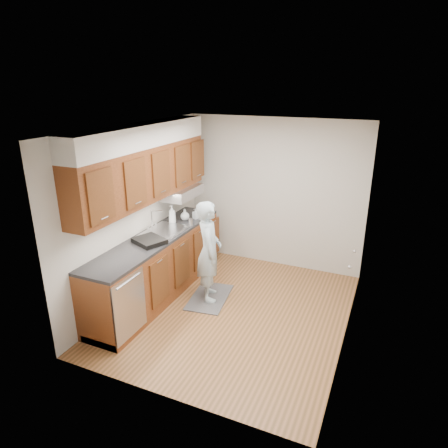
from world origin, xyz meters
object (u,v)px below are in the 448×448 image
(soap_bottle_c, at_px, (185,214))
(steel_can, at_px, (191,222))
(soap_bottle_a, at_px, (172,214))
(person, at_px, (209,245))
(dish_rack, at_px, (149,241))
(soap_bottle_b, at_px, (196,214))

(soap_bottle_c, height_order, steel_can, soap_bottle_c)
(steel_can, bearing_deg, soap_bottle_a, -175.37)
(person, relative_size, dish_rack, 4.11)
(soap_bottle_b, distance_m, steel_can, 0.33)
(dish_rack, bearing_deg, steel_can, 100.67)
(soap_bottle_a, bearing_deg, dish_rack, -81.71)
(soap_bottle_c, relative_size, dish_rack, 0.45)
(soap_bottle_b, bearing_deg, soap_bottle_a, -123.30)
(soap_bottle_c, bearing_deg, dish_rack, -89.00)
(person, height_order, steel_can, person)
(soap_bottle_b, height_order, dish_rack, soap_bottle_b)
(person, relative_size, soap_bottle_a, 5.66)
(soap_bottle_c, xyz_separation_m, steel_can, (0.21, -0.19, -0.04))
(soap_bottle_a, relative_size, steel_can, 2.73)
(dish_rack, bearing_deg, soap_bottle_b, 108.05)
(steel_can, distance_m, dish_rack, 0.87)
(person, distance_m, steel_can, 0.64)
(person, relative_size, soap_bottle_b, 10.00)
(person, height_order, soap_bottle_c, person)
(person, relative_size, steel_can, 15.45)
(soap_bottle_a, relative_size, soap_bottle_c, 1.61)
(soap_bottle_b, bearing_deg, person, -50.90)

